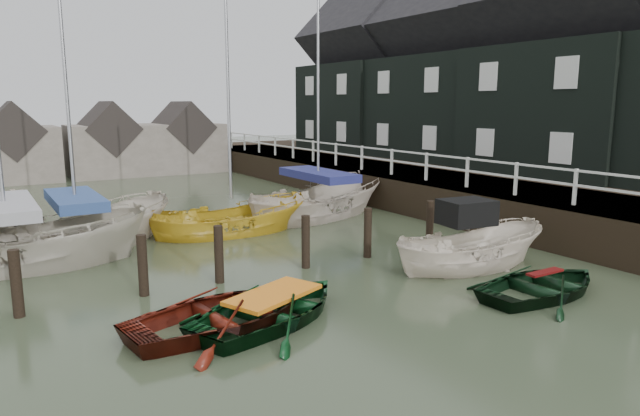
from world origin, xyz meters
TOP-DOWN VIEW (x-y plane):
  - ground at (0.00, 0.00)m, footprint 120.00×120.00m
  - pier at (9.48, 10.00)m, footprint 3.04×32.00m
  - land_strip at (15.00, 10.00)m, footprint 14.00×38.00m
  - quay_houses at (14.99, 8.66)m, footprint 6.52×28.14m
  - mooring_pilings at (-1.11, 3.00)m, footprint 13.72×0.22m
  - far_sheds at (0.83, 26.00)m, footprint 14.00×4.08m
  - rowboat_red at (-2.11, 0.32)m, footprint 4.32×3.35m
  - rowboat_green at (-1.20, 0.13)m, footprint 4.58×3.99m
  - rowboat_dkgreen at (4.70, -1.67)m, footprint 3.60×2.63m
  - motorboat at (4.81, 0.70)m, footprint 4.63×2.23m
  - sailboat_a at (-5.43, 7.12)m, footprint 7.41×3.91m
  - sailboat_b at (-3.57, 8.19)m, footprint 6.87×4.70m
  - sailboat_c at (1.17, 7.87)m, footprint 5.59×2.33m
  - sailboat_d at (5.16, 8.85)m, footprint 7.36×4.59m

SIDE VIEW (x-z plane):
  - ground at x=0.00m, z-range 0.00..0.00m
  - land_strip at x=15.00m, z-range -0.75..0.75m
  - rowboat_red at x=-2.11m, z-range -0.41..0.41m
  - rowboat_green at x=-1.20m, z-range -0.40..0.40m
  - rowboat_dkgreen at x=4.70m, z-range -0.36..0.36m
  - sailboat_c at x=1.17m, z-range -4.93..4.96m
  - sailboat_a at x=-5.43m, z-range -5.65..5.77m
  - sailboat_d at x=5.16m, z-range -6.20..6.32m
  - sailboat_b at x=-3.57m, z-range -5.92..6.04m
  - motorboat at x=4.81m, z-range -1.24..1.42m
  - mooring_pilings at x=-1.11m, z-range -0.40..1.40m
  - pier at x=9.48m, z-range -0.64..2.06m
  - far_sheds at x=0.83m, z-range -0.34..4.06m
  - quay_houses at x=14.99m, z-range 0.68..10.68m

